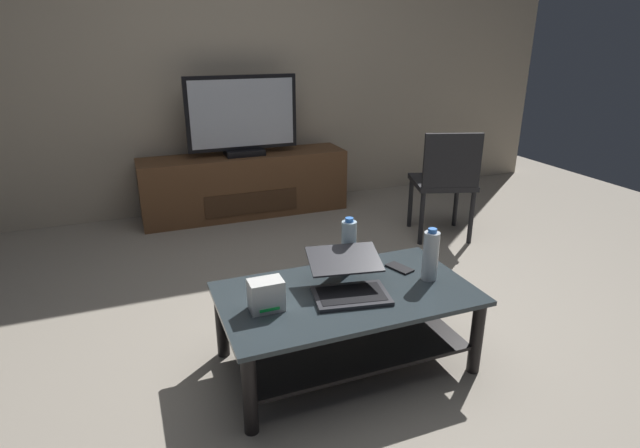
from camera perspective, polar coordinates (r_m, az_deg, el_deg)
ground_plane at (r=2.81m, az=2.64°, el=-11.90°), size 7.68×7.68×0.00m
back_wall at (r=4.64m, az=-9.75°, el=19.04°), size 6.40×0.12×2.80m
coffee_table at (r=2.43m, az=2.97°, el=-10.10°), size 1.18×0.66×0.39m
media_cabinet at (r=4.50m, az=-8.39°, el=4.41°), size 1.77×0.41×0.54m
television at (r=4.35m, az=-8.73°, el=11.76°), size 0.93×0.20×0.66m
dining_chair at (r=3.95m, az=13.94°, el=4.98°), size 0.56×0.56×0.85m
laptop at (r=2.34m, az=3.20°, el=-6.37°), size 0.40×0.42×0.16m
router_box at (r=2.20m, az=-6.08°, el=-7.96°), size 0.15×0.10×0.14m
water_bottle_near at (r=2.52m, az=3.18°, el=-2.41°), size 0.08×0.08×0.28m
water_bottle_far at (r=2.48m, az=12.33°, el=-3.47°), size 0.08×0.08×0.26m
cell_phone at (r=2.61m, az=8.94°, el=-4.91°), size 0.11×0.16×0.01m
tv_remote at (r=2.38m, az=-6.08°, el=-7.20°), size 0.11×0.16×0.02m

